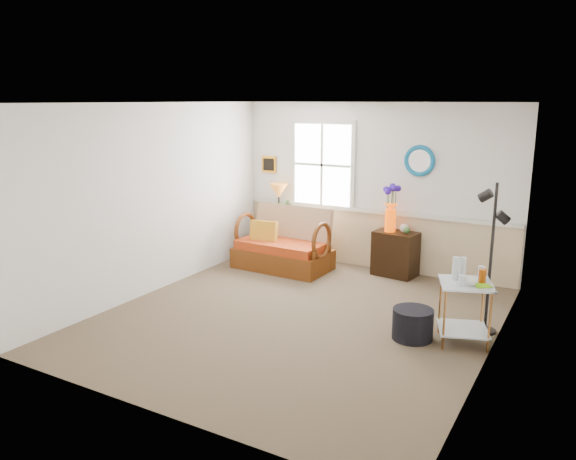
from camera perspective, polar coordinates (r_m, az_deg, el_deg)
The scene contains 19 objects.
floor at distance 7.03m, azimuth 0.99°, elevation -8.90°, with size 4.50×5.00×0.01m, color brown.
ceiling at distance 6.52m, azimuth 1.08°, elevation 12.80°, with size 4.50×5.00×0.01m, color white.
walls at distance 6.65m, azimuth 1.04°, elevation 1.54°, with size 4.51×5.01×2.60m.
wainscot at distance 9.05m, azimuth 8.55°, elevation -1.01°, with size 4.46×0.02×0.90m, color tan.
chair_rail at distance 8.93m, azimuth 8.63°, elevation 1.90°, with size 4.46×0.04×0.06m, color silver.
window at distance 9.19m, azimuth 3.50°, elevation 6.62°, with size 1.14×0.06×1.44m, color white, non-canonical shape.
picture at distance 9.69m, azimuth -1.93°, elevation 6.68°, with size 0.28×0.03×0.28m, color #C37719.
mirror at distance 8.60m, azimuth 13.23°, elevation 6.86°, with size 0.47×0.47×0.07m, color teal.
loveseat at distance 8.88m, azimuth -0.55°, elevation -0.92°, with size 1.48×0.84×0.97m, color #5B2C12, non-canonical shape.
throw_pillow at distance 8.95m, azimuth -2.49°, elevation -0.47°, with size 0.44×0.11×0.44m, color #C86607, non-canonical shape.
lamp_stand at distance 9.62m, azimuth -1.13°, elevation -0.68°, with size 0.39×0.39×0.68m, color black, non-canonical shape.
table_lamp at distance 9.51m, azimuth -0.94°, elevation 3.03°, with size 0.31×0.31×0.57m, color orange, non-canonical shape.
potted_plant at distance 9.48m, azimuth -0.24°, elevation 2.02°, with size 0.29×0.33×0.26m, color #3E702E.
cabinet at distance 8.72m, azimuth 10.85°, elevation -2.38°, with size 0.64×0.41×0.68m, color black, non-canonical shape.
flower_vase at distance 8.59m, azimuth 10.40°, elevation 2.18°, with size 0.21×0.21×0.71m, color #F44902, non-canonical shape.
side_table at distance 6.53m, azimuth 17.43°, elevation -8.02°, with size 0.55×0.55×0.70m, color #AD7035, non-canonical shape.
tabletop_items at distance 6.43m, azimuth 18.11°, elevation -3.93°, with size 0.43×0.43×0.26m, color silver, non-canonical shape.
floor_lamp at distance 6.74m, azimuth 19.90°, elevation -2.83°, with size 0.25×0.25×1.75m, color black, non-canonical shape.
ottoman at distance 6.54m, azimuth 12.54°, elevation -9.30°, with size 0.46×0.46×0.35m, color black.
Camera 1 is at (3.11, -5.73, 2.64)m, focal length 35.00 mm.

